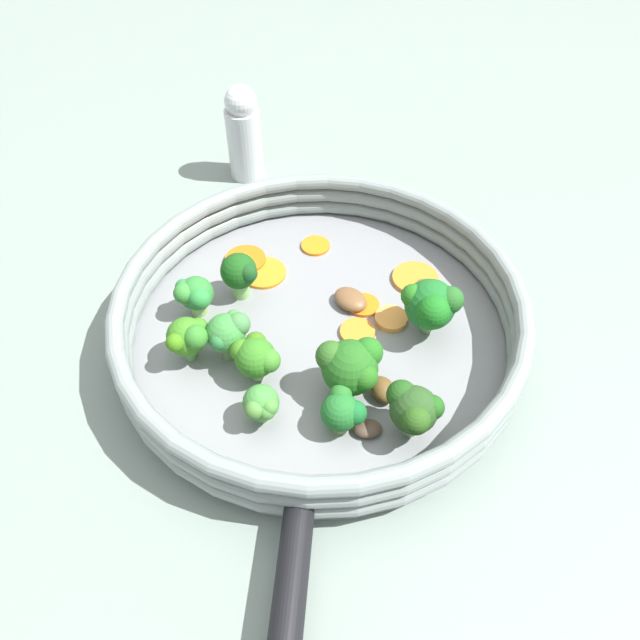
# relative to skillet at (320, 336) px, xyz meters

# --- Properties ---
(ground_plane) EXTENTS (4.00, 4.00, 0.00)m
(ground_plane) POSITION_rel_skillet_xyz_m (0.00, 0.00, -0.01)
(ground_plane) COLOR gray
(skillet) EXTENTS (0.34, 0.34, 0.01)m
(skillet) POSITION_rel_skillet_xyz_m (0.00, 0.00, 0.00)
(skillet) COLOR gray
(skillet) RESTS_ON ground_plane
(skillet_rim_wall) EXTENTS (0.36, 0.36, 0.05)m
(skillet_rim_wall) POSITION_rel_skillet_xyz_m (0.00, 0.00, 0.03)
(skillet_rim_wall) COLOR gray
(skillet_rim_wall) RESTS_ON skillet
(skillet_rivet_left) EXTENTS (0.01, 0.01, 0.01)m
(skillet_rivet_left) POSITION_rel_skillet_xyz_m (0.13, -0.10, 0.01)
(skillet_rivet_left) COLOR gray
(skillet_rivet_left) RESTS_ON skillet
(skillet_rivet_right) EXTENTS (0.01, 0.01, 0.01)m
(skillet_rivet_right) POSITION_rel_skillet_xyz_m (0.16, -0.03, 0.01)
(skillet_rivet_right) COLOR gray
(skillet_rivet_right) RESTS_ON skillet
(carrot_slice_0) EXTENTS (0.04, 0.04, 0.00)m
(carrot_slice_0) POSITION_rel_skillet_xyz_m (0.01, 0.03, 0.01)
(carrot_slice_0) COLOR orange
(carrot_slice_0) RESTS_ON skillet
(carrot_slice_1) EXTENTS (0.05, 0.05, 0.00)m
(carrot_slice_1) POSITION_rel_skillet_xyz_m (-0.09, -0.03, 0.01)
(carrot_slice_1) COLOR orange
(carrot_slice_1) RESTS_ON skillet
(carrot_slice_2) EXTENTS (0.04, 0.04, 0.00)m
(carrot_slice_2) POSITION_rel_skillet_xyz_m (-0.11, 0.03, 0.01)
(carrot_slice_2) COLOR orange
(carrot_slice_2) RESTS_ON skillet
(carrot_slice_3) EXTENTS (0.03, 0.03, 0.00)m
(carrot_slice_3) POSITION_rel_skillet_xyz_m (-0.01, 0.05, 0.01)
(carrot_slice_3) COLOR orange
(carrot_slice_3) RESTS_ON skillet
(carrot_slice_4) EXTENTS (0.06, 0.06, 0.00)m
(carrot_slice_4) POSITION_rel_skillet_xyz_m (-0.03, 0.11, 0.01)
(carrot_slice_4) COLOR orange
(carrot_slice_4) RESTS_ON skillet
(carrot_slice_5) EXTENTS (0.04, 0.04, 0.01)m
(carrot_slice_5) POSITION_rel_skillet_xyz_m (0.01, 0.06, 0.01)
(carrot_slice_5) COLOR #EC9640
(carrot_slice_5) RESTS_ON skillet
(carrot_slice_6) EXTENTS (0.05, 0.05, 0.01)m
(carrot_slice_6) POSITION_rel_skillet_xyz_m (-0.11, -0.04, 0.01)
(carrot_slice_6) COLOR orange
(carrot_slice_6) RESTS_ON skillet
(broccoli_floret_0) EXTENTS (0.04, 0.04, 0.04)m
(broccoli_floret_0) POSITION_rel_skillet_xyz_m (-0.06, -0.10, 0.03)
(broccoli_floret_0) COLOR #89B05D
(broccoli_floret_0) RESTS_ON skillet
(broccoli_floret_1) EXTENTS (0.04, 0.03, 0.05)m
(broccoli_floret_1) POSITION_rel_skillet_xyz_m (-0.07, -0.05, 0.04)
(broccoli_floret_1) COLOR #7DB662
(broccoli_floret_1) RESTS_ON skillet
(broccoli_floret_2) EXTENTS (0.03, 0.03, 0.04)m
(broccoli_floret_2) POSITION_rel_skillet_xyz_m (0.10, -0.02, 0.03)
(broccoli_floret_2) COLOR #6B9149
(broccoli_floret_2) RESTS_ON skillet
(broccoli_floret_3) EXTENTS (0.04, 0.04, 0.04)m
(broccoli_floret_3) POSITION_rel_skillet_xyz_m (-0.01, -0.11, 0.04)
(broccoli_floret_3) COLOR #5C934C
(broccoli_floret_3) RESTS_ON skillet
(broccoli_floret_4) EXTENTS (0.05, 0.05, 0.06)m
(broccoli_floret_4) POSITION_rel_skillet_xyz_m (0.03, 0.09, 0.04)
(broccoli_floret_4) COLOR #7A9F5E
(broccoli_floret_4) RESTS_ON skillet
(broccoli_floret_5) EXTENTS (0.03, 0.04, 0.05)m
(broccoli_floret_5) POSITION_rel_skillet_xyz_m (-0.00, -0.08, 0.04)
(broccoli_floret_5) COLOR #668550
(broccoli_floret_5) RESTS_ON skillet
(broccoli_floret_6) EXTENTS (0.05, 0.04, 0.05)m
(broccoli_floret_6) POSITION_rel_skillet_xyz_m (0.12, 0.03, 0.04)
(broccoli_floret_6) COLOR #7EA56F
(broccoli_floret_6) RESTS_ON skillet
(broccoli_floret_7) EXTENTS (0.05, 0.05, 0.05)m
(broccoli_floret_7) POSITION_rel_skillet_xyz_m (0.07, 0.00, 0.04)
(broccoli_floret_7) COLOR #7D9A60
(broccoli_floret_7) RESTS_ON skillet
(broccoli_floret_8) EXTENTS (0.04, 0.04, 0.04)m
(broccoli_floret_8) POSITION_rel_skillet_xyz_m (0.03, -0.07, 0.03)
(broccoli_floret_8) COLOR #6C9252
(broccoli_floret_8) RESTS_ON skillet
(broccoli_floret_9) EXTENTS (0.03, 0.03, 0.04)m
(broccoli_floret_9) POSITION_rel_skillet_xyz_m (0.07, -0.07, 0.03)
(broccoli_floret_9) COLOR #629853
(broccoli_floret_9) RESTS_ON skillet
(mushroom_piece_0) EXTENTS (0.03, 0.02, 0.01)m
(mushroom_piece_0) POSITION_rel_skillet_xyz_m (-0.01, 0.11, 0.01)
(mushroom_piece_0) COLOR olive
(mushroom_piece_0) RESTS_ON skillet
(mushroom_piece_1) EXTENTS (0.02, 0.03, 0.01)m
(mushroom_piece_1) POSITION_rel_skillet_xyz_m (0.11, 0.00, 0.01)
(mushroom_piece_1) COLOR brown
(mushroom_piece_1) RESTS_ON skillet
(mushroom_piece_2) EXTENTS (0.04, 0.04, 0.01)m
(mushroom_piece_2) POSITION_rel_skillet_xyz_m (-0.02, 0.04, 0.01)
(mushroom_piece_2) COLOR brown
(mushroom_piece_2) RESTS_ON skillet
(mushroom_piece_3) EXTENTS (0.03, 0.02, 0.01)m
(mushroom_piece_3) POSITION_rel_skillet_xyz_m (0.08, 0.02, 0.01)
(mushroom_piece_3) COLOR brown
(mushroom_piece_3) RESTS_ON skillet
(salt_shaker) EXTENTS (0.04, 0.04, 0.11)m
(salt_shaker) POSITION_rel_skillet_xyz_m (-0.27, 0.01, 0.05)
(salt_shaker) COLOR silver
(salt_shaker) RESTS_ON ground_plane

